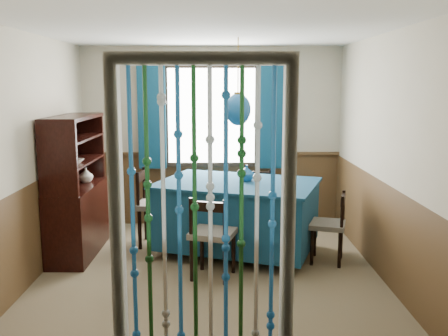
{
  "coord_description": "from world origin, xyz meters",
  "views": [
    {
      "loc": [
        0.1,
        -4.99,
        1.99
      ],
      "look_at": [
        0.16,
        0.5,
        1.06
      ],
      "focal_mm": 40.0,
      "sensor_mm": 36.0,
      "label": 1
    }
  ],
  "objects_px": {
    "vase_table": "(246,174)",
    "chair_near": "(212,235)",
    "chair_right": "(330,225)",
    "pendant_lamp": "(238,109)",
    "chair_left": "(155,205)",
    "vase_sideboard": "(86,174)",
    "sideboard": "(77,206)",
    "bowl_shelf": "(74,161)",
    "chair_far": "(255,201)",
    "dining_table": "(237,213)"
  },
  "relations": [
    {
      "from": "vase_table",
      "to": "chair_near",
      "type": "bearing_deg",
      "value": -115.4
    },
    {
      "from": "chair_right",
      "to": "pendant_lamp",
      "type": "bearing_deg",
      "value": 89.53
    },
    {
      "from": "chair_left",
      "to": "vase_sideboard",
      "type": "xyz_separation_m",
      "value": [
        -0.81,
        -0.11,
        0.41
      ]
    },
    {
      "from": "chair_right",
      "to": "chair_left",
      "type": "bearing_deg",
      "value": 88.43
    },
    {
      "from": "chair_near",
      "to": "chair_right",
      "type": "xyz_separation_m",
      "value": [
        1.31,
        0.46,
        -0.03
      ]
    },
    {
      "from": "sideboard",
      "to": "vase_table",
      "type": "distance_m",
      "value": 2.03
    },
    {
      "from": "pendant_lamp",
      "to": "chair_near",
      "type": "bearing_deg",
      "value": -110.52
    },
    {
      "from": "chair_near",
      "to": "bowl_shelf",
      "type": "relative_size",
      "value": 4.09
    },
    {
      "from": "chair_far",
      "to": "bowl_shelf",
      "type": "distance_m",
      "value": 2.4
    },
    {
      "from": "bowl_shelf",
      "to": "chair_near",
      "type": "bearing_deg",
      "value": -20.35
    },
    {
      "from": "dining_table",
      "to": "vase_table",
      "type": "bearing_deg",
      "value": 49.79
    },
    {
      "from": "pendant_lamp",
      "to": "chair_far",
      "type": "bearing_deg",
      "value": 71.04
    },
    {
      "from": "chair_far",
      "to": "sideboard",
      "type": "xyz_separation_m",
      "value": [
        -2.14,
        -0.74,
        0.12
      ]
    },
    {
      "from": "chair_left",
      "to": "chair_right",
      "type": "xyz_separation_m",
      "value": [
        2.04,
        -0.66,
        -0.07
      ]
    },
    {
      "from": "chair_right",
      "to": "vase_table",
      "type": "height_order",
      "value": "vase_table"
    },
    {
      "from": "chair_right",
      "to": "vase_sideboard",
      "type": "distance_m",
      "value": 2.94
    },
    {
      "from": "dining_table",
      "to": "bowl_shelf",
      "type": "distance_m",
      "value": 1.95
    },
    {
      "from": "chair_near",
      "to": "vase_sideboard",
      "type": "relative_size",
      "value": 4.48
    },
    {
      "from": "chair_near",
      "to": "pendant_lamp",
      "type": "height_order",
      "value": "pendant_lamp"
    },
    {
      "from": "chair_left",
      "to": "pendant_lamp",
      "type": "xyz_separation_m",
      "value": [
        1.02,
        -0.35,
        1.2
      ]
    },
    {
      "from": "chair_left",
      "to": "vase_table",
      "type": "height_order",
      "value": "vase_table"
    },
    {
      "from": "chair_left",
      "to": "chair_far",
      "type": "bearing_deg",
      "value": 110.81
    },
    {
      "from": "pendant_lamp",
      "to": "bowl_shelf",
      "type": "height_order",
      "value": "pendant_lamp"
    },
    {
      "from": "dining_table",
      "to": "chair_near",
      "type": "distance_m",
      "value": 0.82
    },
    {
      "from": "dining_table",
      "to": "vase_sideboard",
      "type": "xyz_separation_m",
      "value": [
        -1.82,
        0.24,
        0.42
      ]
    },
    {
      "from": "dining_table",
      "to": "vase_table",
      "type": "xyz_separation_m",
      "value": [
        0.11,
        0.06,
        0.46
      ]
    },
    {
      "from": "pendant_lamp",
      "to": "bowl_shelf",
      "type": "xyz_separation_m",
      "value": [
        -1.82,
        -0.2,
        -0.56
      ]
    },
    {
      "from": "pendant_lamp",
      "to": "vase_sideboard",
      "type": "xyz_separation_m",
      "value": [
        -1.82,
        0.24,
        -0.79
      ]
    },
    {
      "from": "chair_far",
      "to": "sideboard",
      "type": "relative_size",
      "value": 0.52
    },
    {
      "from": "sideboard",
      "to": "vase_table",
      "type": "relative_size",
      "value": 9.56
    },
    {
      "from": "chair_far",
      "to": "vase_sideboard",
      "type": "bearing_deg",
      "value": 29.41
    },
    {
      "from": "chair_far",
      "to": "chair_left",
      "type": "bearing_deg",
      "value": 33.26
    },
    {
      "from": "chair_left",
      "to": "pendant_lamp",
      "type": "distance_m",
      "value": 1.61
    },
    {
      "from": "chair_left",
      "to": "bowl_shelf",
      "type": "height_order",
      "value": "bowl_shelf"
    },
    {
      "from": "chair_left",
      "to": "pendant_lamp",
      "type": "bearing_deg",
      "value": 73.98
    },
    {
      "from": "chair_far",
      "to": "chair_right",
      "type": "xyz_separation_m",
      "value": [
        0.76,
        -1.07,
        -0.03
      ]
    },
    {
      "from": "chair_left",
      "to": "sideboard",
      "type": "relative_size",
      "value": 0.58
    },
    {
      "from": "chair_near",
      "to": "sideboard",
      "type": "xyz_separation_m",
      "value": [
        -1.6,
        0.79,
        0.11
      ]
    },
    {
      "from": "chair_left",
      "to": "vase_sideboard",
      "type": "height_order",
      "value": "vase_sideboard"
    },
    {
      "from": "dining_table",
      "to": "chair_near",
      "type": "bearing_deg",
      "value": -91.07
    },
    {
      "from": "sideboard",
      "to": "chair_near",
      "type": "bearing_deg",
      "value": -25.51
    },
    {
      "from": "chair_near",
      "to": "bowl_shelf",
      "type": "xyz_separation_m",
      "value": [
        -1.54,
        0.57,
        0.68
      ]
    },
    {
      "from": "chair_left",
      "to": "chair_near",
      "type": "bearing_deg",
      "value": 36.08
    },
    {
      "from": "chair_near",
      "to": "chair_right",
      "type": "relative_size",
      "value": 1.09
    },
    {
      "from": "pendant_lamp",
      "to": "vase_table",
      "type": "relative_size",
      "value": 5.73
    },
    {
      "from": "chair_left",
      "to": "pendant_lamp",
      "type": "relative_size",
      "value": 0.97
    },
    {
      "from": "chair_near",
      "to": "sideboard",
      "type": "bearing_deg",
      "value": 170.05
    },
    {
      "from": "pendant_lamp",
      "to": "bowl_shelf",
      "type": "distance_m",
      "value": 1.92
    },
    {
      "from": "chair_near",
      "to": "pendant_lamp",
      "type": "relative_size",
      "value": 0.89
    },
    {
      "from": "chair_far",
      "to": "pendant_lamp",
      "type": "height_order",
      "value": "pendant_lamp"
    }
  ]
}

